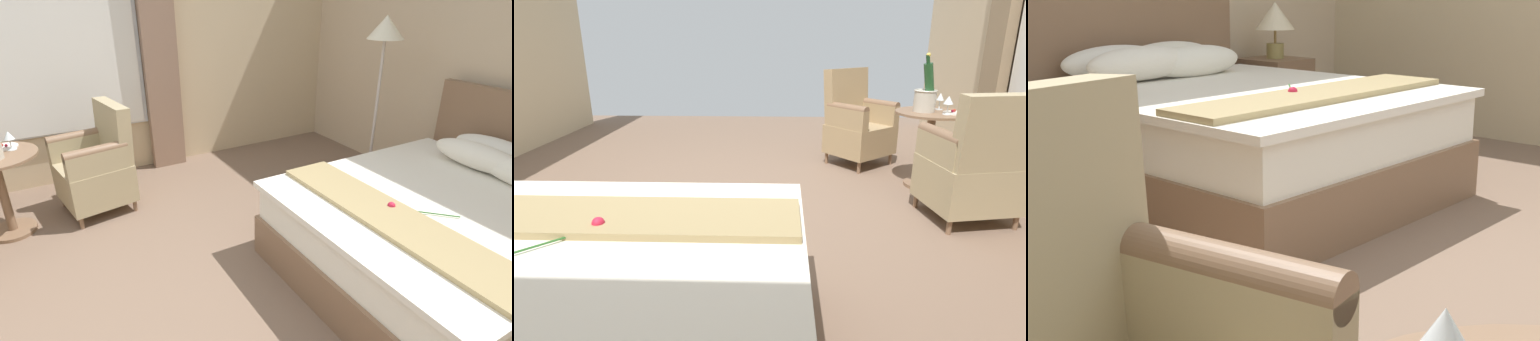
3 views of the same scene
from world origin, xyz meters
TOP-DOWN VIEW (x-y plane):
  - wall_window_side at (-2.66, 0.00)m, footprint 0.27×6.62m
  - bed at (0.31, 2.17)m, footprint 1.78×2.08m
  - floor_lamp_brass at (-0.90, 2.60)m, footprint 0.32×0.32m
  - side_table_round at (-1.77, -0.54)m, footprint 0.64×0.64m
  - wine_glass_near_bucket at (-1.84, -0.40)m, footprint 0.08×0.08m
  - snack_plate at (-1.92, -0.45)m, footprint 0.19×0.19m
  - armchair_by_window at (-1.84, 0.20)m, footprint 0.68×0.67m

SIDE VIEW (x-z plane):
  - bed at x=0.31m, z-range -0.22..0.90m
  - armchair_by_window at x=-1.84m, z-range -0.07..0.89m
  - side_table_round at x=-1.77m, z-range 0.09..0.78m
  - snack_plate at x=-1.92m, z-range 0.68..0.71m
  - wine_glass_near_bucket at x=-1.84m, z-range 0.72..0.88m
  - floor_lamp_brass at x=-0.90m, z-range 0.54..2.20m
  - wall_window_side at x=-2.66m, z-range 0.00..3.07m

